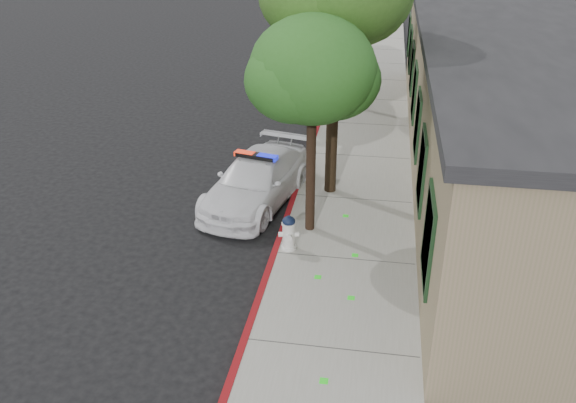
{
  "coord_description": "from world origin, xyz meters",
  "views": [
    {
      "loc": [
        2.19,
        -8.28,
        7.22
      ],
      "look_at": [
        0.35,
        3.14,
        1.38
      ],
      "focal_mm": 37.35,
      "sensor_mm": 36.0,
      "label": 1
    }
  ],
  "objects_px": {
    "police_car": "(257,180)",
    "street_tree_near": "(313,75)",
    "clapboard_building": "(543,102)",
    "street_tree_far": "(359,4)",
    "fire_hydrant": "(289,232)"
  },
  "relations": [
    {
      "from": "fire_hydrant",
      "to": "police_car",
      "type": "bearing_deg",
      "value": 106.73
    },
    {
      "from": "clapboard_building",
      "to": "fire_hydrant",
      "type": "xyz_separation_m",
      "value": [
        -6.34,
        -5.78,
        -1.56
      ]
    },
    {
      "from": "police_car",
      "to": "street_tree_far",
      "type": "xyz_separation_m",
      "value": [
        2.04,
        8.13,
        3.28
      ]
    },
    {
      "from": "clapboard_building",
      "to": "fire_hydrant",
      "type": "distance_m",
      "value": 8.72
    },
    {
      "from": "clapboard_building",
      "to": "street_tree_near",
      "type": "relative_size",
      "value": 4.16
    },
    {
      "from": "police_car",
      "to": "fire_hydrant",
      "type": "distance_m",
      "value": 2.76
    },
    {
      "from": "police_car",
      "to": "fire_hydrant",
      "type": "bearing_deg",
      "value": -50.36
    },
    {
      "from": "police_car",
      "to": "street_tree_near",
      "type": "height_order",
      "value": "street_tree_near"
    },
    {
      "from": "police_car",
      "to": "street_tree_near",
      "type": "bearing_deg",
      "value": -29.59
    },
    {
      "from": "fire_hydrant",
      "to": "street_tree_near",
      "type": "distance_m",
      "value": 3.49
    },
    {
      "from": "clapboard_building",
      "to": "police_car",
      "type": "height_order",
      "value": "clapboard_building"
    },
    {
      "from": "street_tree_near",
      "to": "street_tree_far",
      "type": "relative_size",
      "value": 1.0
    },
    {
      "from": "clapboard_building",
      "to": "street_tree_far",
      "type": "distance_m",
      "value": 7.56
    },
    {
      "from": "police_car",
      "to": "street_tree_far",
      "type": "distance_m",
      "value": 9.01
    },
    {
      "from": "police_car",
      "to": "street_tree_far",
      "type": "height_order",
      "value": "street_tree_far"
    }
  ]
}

